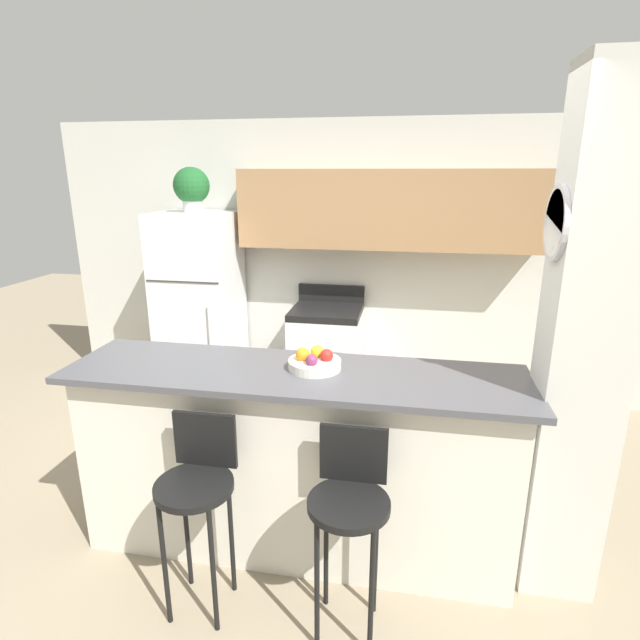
{
  "coord_description": "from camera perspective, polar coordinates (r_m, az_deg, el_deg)",
  "views": [
    {
      "loc": [
        0.57,
        -2.37,
        2.09
      ],
      "look_at": [
        0.0,
        0.78,
        1.14
      ],
      "focal_mm": 28.0,
      "sensor_mm": 36.0,
      "label": 1
    }
  ],
  "objects": [
    {
      "name": "wall_back",
      "position": [
        4.61,
        4.82,
        8.81
      ],
      "size": [
        5.6,
        0.38,
        2.55
      ],
      "color": "silver",
      "rests_on": "ground_plane"
    },
    {
      "name": "bar_stool_left",
      "position": [
        2.56,
        -13.79,
        -17.96
      ],
      "size": [
        0.37,
        0.37,
        0.99
      ],
      "color": "black",
      "rests_on": "ground_plane"
    },
    {
      "name": "fruit_bowl",
      "position": [
        2.65,
        -0.64,
        -4.8
      ],
      "size": [
        0.28,
        0.28,
        0.11
      ],
      "color": "silver",
      "rests_on": "counter_bar"
    },
    {
      "name": "trash_bin",
      "position": [
        4.64,
        -7.59,
        -7.83
      ],
      "size": [
        0.28,
        0.28,
        0.38
      ],
      "color": "black",
      "rests_on": "ground_plane"
    },
    {
      "name": "ground_plane",
      "position": [
        3.21,
        -2.72,
        -24.08
      ],
      "size": [
        14.0,
        14.0,
        0.0
      ],
      "primitive_type": "plane",
      "color": "gray"
    },
    {
      "name": "counter_bar",
      "position": [
        2.89,
        -2.87,
        -15.78
      ],
      "size": [
        2.45,
        0.63,
        1.09
      ],
      "color": "silver",
      "rests_on": "ground_plane"
    },
    {
      "name": "stove_range",
      "position": [
        4.64,
        0.73,
        -4.05
      ],
      "size": [
        0.63,
        0.59,
        1.07
      ],
      "color": "white",
      "rests_on": "ground_plane"
    },
    {
      "name": "potted_plant_on_fridge",
      "position": [
        4.65,
        -14.46,
        14.46
      ],
      "size": [
        0.32,
        0.32,
        0.39
      ],
      "color": "silver",
      "rests_on": "refrigerator"
    },
    {
      "name": "refrigerator",
      "position": [
        4.8,
        -13.54,
        1.4
      ],
      "size": [
        0.7,
        0.67,
        1.75
      ],
      "color": "white",
      "rests_on": "ground_plane"
    },
    {
      "name": "bar_stool_right",
      "position": [
        2.39,
        3.41,
        -20.22
      ],
      "size": [
        0.37,
        0.37,
        0.99
      ],
      "color": "black",
      "rests_on": "ground_plane"
    },
    {
      "name": "pillar_right",
      "position": [
        2.64,
        27.78,
        -3.24
      ],
      "size": [
        0.38,
        0.34,
        2.55
      ],
      "color": "silver",
      "rests_on": "ground_plane"
    }
  ]
}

